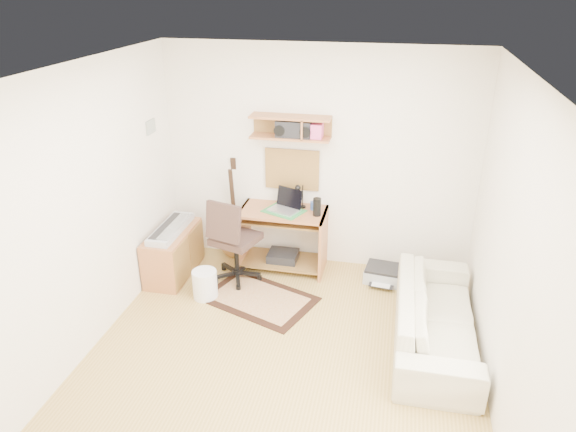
% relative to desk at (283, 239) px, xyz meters
% --- Properties ---
extents(floor, '(3.60, 4.00, 0.01)m').
position_rel_desk_xyz_m(floor, '(0.36, -1.73, -0.38)').
color(floor, tan).
rests_on(floor, ground).
extents(ceiling, '(3.60, 4.00, 0.01)m').
position_rel_desk_xyz_m(ceiling, '(0.36, -1.73, 2.23)').
color(ceiling, white).
rests_on(ceiling, ground).
extents(back_wall, '(3.60, 0.01, 2.60)m').
position_rel_desk_xyz_m(back_wall, '(0.36, 0.28, 0.93)').
color(back_wall, white).
rests_on(back_wall, ground).
extents(left_wall, '(0.01, 4.00, 2.60)m').
position_rel_desk_xyz_m(left_wall, '(-1.45, -1.73, 0.93)').
color(left_wall, white).
rests_on(left_wall, ground).
extents(right_wall, '(0.01, 4.00, 2.60)m').
position_rel_desk_xyz_m(right_wall, '(2.16, -1.73, 0.93)').
color(right_wall, white).
rests_on(right_wall, ground).
extents(wall_shelf, '(0.90, 0.25, 0.26)m').
position_rel_desk_xyz_m(wall_shelf, '(0.06, 0.15, 1.32)').
color(wall_shelf, '#B16C3E').
rests_on(wall_shelf, back_wall).
extents(cork_board, '(0.64, 0.03, 0.49)m').
position_rel_desk_xyz_m(cork_board, '(0.06, 0.25, 0.79)').
color(cork_board, tan).
rests_on(cork_board, back_wall).
extents(wall_photo, '(0.02, 0.20, 0.15)m').
position_rel_desk_xyz_m(wall_photo, '(-1.43, -0.23, 1.34)').
color(wall_photo, '#4C8CBF').
rests_on(wall_photo, left_wall).
extents(desk, '(1.00, 0.55, 0.75)m').
position_rel_desk_xyz_m(desk, '(0.00, 0.00, 0.00)').
color(desk, '#B16C3E').
rests_on(desk, floor).
extents(laptop, '(0.43, 0.43, 0.25)m').
position_rel_desk_xyz_m(laptop, '(0.02, -0.02, 0.50)').
color(laptop, silver).
rests_on(laptop, desk).
extents(speaker, '(0.09, 0.09, 0.21)m').
position_rel_desk_xyz_m(speaker, '(0.41, -0.05, 0.48)').
color(speaker, black).
rests_on(speaker, desk).
extents(desk_lamp, '(0.10, 0.10, 0.29)m').
position_rel_desk_xyz_m(desk_lamp, '(0.21, 0.14, 0.52)').
color(desk_lamp, black).
rests_on(desk_lamp, desk).
extents(pencil_cup, '(0.07, 0.07, 0.10)m').
position_rel_desk_xyz_m(pencil_cup, '(0.34, 0.10, 0.42)').
color(pencil_cup, '#34519D').
rests_on(pencil_cup, desk).
extents(boombox, '(0.39, 0.18, 0.20)m').
position_rel_desk_xyz_m(boombox, '(0.10, 0.15, 1.30)').
color(boombox, black).
rests_on(boombox, wall_shelf).
extents(rug, '(1.35, 1.12, 0.02)m').
position_rel_desk_xyz_m(rug, '(-0.10, -0.75, -0.37)').
color(rug, '#CCBA89').
rests_on(rug, floor).
extents(task_chair, '(0.66, 0.66, 1.04)m').
position_rel_desk_xyz_m(task_chair, '(-0.46, -0.37, 0.14)').
color(task_chair, '#362520').
rests_on(task_chair, floor).
extents(cabinet, '(0.40, 0.90, 0.55)m').
position_rel_desk_xyz_m(cabinet, '(-1.22, -0.42, -0.10)').
color(cabinet, '#B16C3E').
rests_on(cabinet, floor).
extents(music_keyboard, '(0.26, 0.82, 0.07)m').
position_rel_desk_xyz_m(music_keyboard, '(-1.22, -0.42, 0.21)').
color(music_keyboard, '#B2B5BA').
rests_on(music_keyboard, cabinet).
extents(guitar, '(0.36, 0.24, 1.27)m').
position_rel_desk_xyz_m(guitar, '(-0.66, 0.13, 0.26)').
color(guitar, '#9A682F').
rests_on(guitar, floor).
extents(waste_basket, '(0.35, 0.35, 0.32)m').
position_rel_desk_xyz_m(waste_basket, '(-0.69, -0.82, -0.21)').
color(waste_basket, white).
rests_on(waste_basket, floor).
extents(printer, '(0.47, 0.39, 0.17)m').
position_rel_desk_xyz_m(printer, '(1.21, -0.06, -0.29)').
color(printer, '#A5A8AA').
rests_on(printer, floor).
extents(sofa, '(0.55, 1.89, 0.74)m').
position_rel_desk_xyz_m(sofa, '(1.74, -1.09, -0.01)').
color(sofa, beige).
rests_on(sofa, floor).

